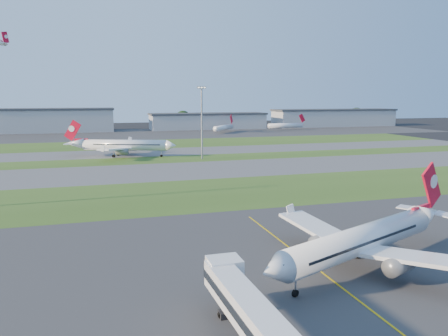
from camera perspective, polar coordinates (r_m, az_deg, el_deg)
name	(u,v)px	position (r m, az deg, el deg)	size (l,w,h in m)	color
ground	(296,287)	(53.57, 9.36, -15.10)	(700.00, 700.00, 0.00)	black
apron_near	(296,287)	(53.57, 9.36, -15.09)	(300.00, 70.00, 0.01)	#333335
grass_strip_a	(196,194)	(100.63, -3.63, -3.41)	(300.00, 34.00, 0.01)	#35531B
taxiway_a	(172,171)	(132.43, -6.83, -0.40)	(300.00, 32.00, 0.01)	#515154
grass_strip_b	(160,160)	(156.85, -8.38, 1.06)	(300.00, 18.00, 0.01)	#35531B
taxiway_b	(152,152)	(178.47, -9.39, 2.01)	(300.00, 26.00, 0.01)	#515154
grass_strip_c	(143,144)	(211.05, -10.52, 3.08)	(300.00, 40.00, 0.01)	#35531B
apron_far	(132,134)	(270.54, -11.88, 4.35)	(400.00, 80.00, 0.01)	#333335
yellow_line	(334,282)	(55.79, 14.13, -14.24)	(0.25, 60.00, 0.02)	gold
jet_bridge	(268,336)	(35.75, 5.73, -20.94)	(4.20, 26.90, 6.20)	silver
airliner_parked	(363,240)	(59.28, 17.64, -8.99)	(33.34, 28.32, 11.03)	white
airliner_taxiing	(124,145)	(167.19, -12.90, 2.90)	(37.26, 31.56, 12.20)	white
mini_jet_near	(224,127)	(275.80, -0.03, 5.32)	(19.48, 23.21, 9.48)	white
mini_jet_far	(286,125)	(299.26, 8.06, 5.53)	(28.61, 6.00, 9.48)	white
light_mast_centre	(202,118)	(156.32, -2.92, 6.57)	(3.20, 0.70, 25.80)	gray
hangar_west	(56,120)	(300.02, -21.05, 5.86)	(71.40, 23.00, 15.20)	#929499
hangar_east	(208,121)	(308.91, -2.11, 6.17)	(81.60, 23.00, 11.20)	#929499
hangar_far_east	(334,118)	(347.48, 14.17, 6.40)	(96.90, 23.00, 13.20)	#929499
tree_mid_west	(97,121)	(310.20, -16.25, 5.86)	(9.90, 9.90, 10.80)	black
tree_mid_east	(183,119)	(319.17, -5.37, 6.44)	(11.55, 11.55, 12.60)	black
tree_east	(280,118)	(339.90, 7.28, 6.46)	(10.45, 10.45, 11.40)	black
tree_far_east	(356,115)	(376.88, 16.89, 6.60)	(12.65, 12.65, 13.80)	black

